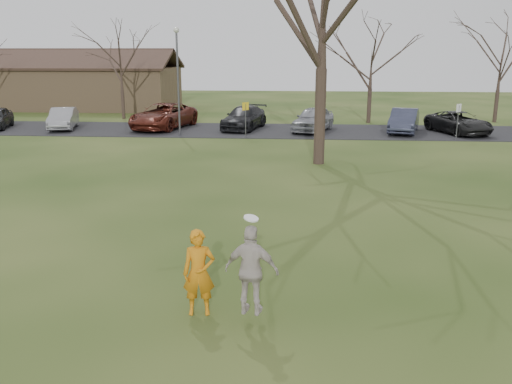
% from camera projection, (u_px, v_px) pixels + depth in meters
% --- Properties ---
extents(ground, '(120.00, 120.00, 0.00)m').
position_uv_depth(ground, '(240.00, 322.00, 10.20)').
color(ground, '#1E380F').
rests_on(ground, ground).
extents(parking_strip, '(62.00, 6.50, 0.04)m').
position_uv_depth(parking_strip, '(281.00, 131.00, 34.30)').
color(parking_strip, black).
rests_on(parking_strip, ground).
extents(player_defender, '(0.67, 0.49, 1.70)m').
position_uv_depth(player_defender, '(199.00, 273.00, 10.34)').
color(player_defender, '#C77410').
rests_on(player_defender, ground).
extents(car_1, '(2.43, 4.34, 1.35)m').
position_uv_depth(car_1, '(63.00, 118.00, 34.81)').
color(car_1, gray).
rests_on(car_1, parking_strip).
extents(car_2, '(3.90, 6.23, 1.61)m').
position_uv_depth(car_2, '(163.00, 116.00, 35.06)').
color(car_2, '#541D13').
rests_on(car_2, parking_strip).
extents(car_3, '(2.98, 5.20, 1.42)m').
position_uv_depth(car_3, '(244.00, 118.00, 34.84)').
color(car_3, black).
rests_on(car_3, parking_strip).
extents(car_4, '(3.09, 4.78, 1.51)m').
position_uv_depth(car_4, '(313.00, 119.00, 33.81)').
color(car_4, gray).
rests_on(car_4, parking_strip).
extents(car_5, '(2.65, 4.67, 1.46)m').
position_uv_depth(car_5, '(404.00, 121.00, 33.26)').
color(car_5, '#303448').
rests_on(car_5, parking_strip).
extents(car_6, '(3.66, 5.21, 1.32)m').
position_uv_depth(car_6, '(459.00, 123.00, 32.97)').
color(car_6, black).
rests_on(car_6, parking_strip).
extents(catching_play, '(1.06, 0.57, 1.92)m').
position_uv_depth(catching_play, '(252.00, 270.00, 9.85)').
color(catching_play, '#BCAFA8').
rests_on(catching_play, ground).
extents(building, '(20.60, 8.50, 5.14)m').
position_uv_depth(building, '(61.00, 86.00, 47.84)').
color(building, '#8C6D4C').
rests_on(building, ground).
extents(lamp_post, '(0.34, 0.34, 6.27)m').
position_uv_depth(lamp_post, '(178.00, 68.00, 31.33)').
color(lamp_post, '#47474C').
rests_on(lamp_post, ground).
extents(sign_yellow, '(0.35, 0.35, 2.08)m').
position_uv_depth(sign_yellow, '(246.00, 113.00, 31.19)').
color(sign_yellow, '#47474C').
rests_on(sign_yellow, ground).
extents(sign_white, '(0.35, 0.35, 2.08)m').
position_uv_depth(sign_white, '(458.00, 115.00, 30.30)').
color(sign_white, '#47474C').
rests_on(sign_white, ground).
extents(big_tree, '(9.00, 9.00, 14.00)m').
position_uv_depth(big_tree, '(323.00, 1.00, 22.73)').
color(big_tree, '#352821').
rests_on(big_tree, ground).
extents(small_tree_row, '(55.00, 5.90, 8.50)m').
position_uv_depth(small_tree_row, '(347.00, 66.00, 37.87)').
color(small_tree_row, '#352821').
rests_on(small_tree_row, ground).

